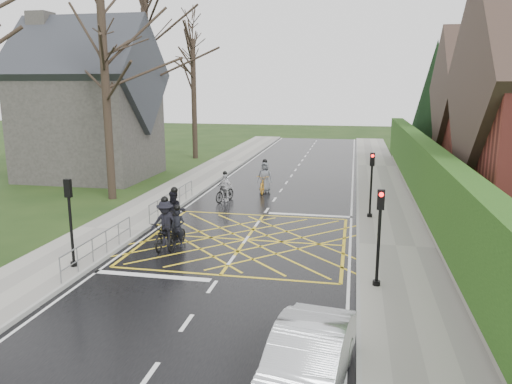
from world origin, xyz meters
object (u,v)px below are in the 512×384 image
(cyclist_front, at_px, (225,190))
(cyclist_lead, at_px, (265,181))
(cyclist_mid, at_px, (165,228))
(car, at_px, (307,362))
(cyclist_rear, at_px, (177,233))
(cyclist_back, at_px, (175,217))

(cyclist_front, relative_size, cyclist_lead, 0.85)
(cyclist_mid, distance_m, car, 10.68)
(cyclist_front, height_order, car, cyclist_front)
(cyclist_rear, bearing_deg, cyclist_front, 92.40)
(cyclist_lead, relative_size, car, 0.48)
(cyclist_back, bearing_deg, cyclist_mid, -102.48)
(cyclist_back, height_order, cyclist_lead, cyclist_back)
(cyclist_rear, distance_m, cyclist_front, 7.98)
(cyclist_rear, relative_size, cyclist_front, 1.01)
(cyclist_front, bearing_deg, cyclist_lead, 77.97)
(cyclist_lead, height_order, car, cyclist_lead)
(cyclist_mid, bearing_deg, cyclist_rear, 1.71)
(cyclist_front, xyz_separation_m, cyclist_lead, (1.72, 2.74, 0.07))
(cyclist_back, height_order, cyclist_mid, cyclist_back)
(cyclist_back, height_order, cyclist_front, cyclist_back)
(cyclist_front, height_order, cyclist_lead, cyclist_lead)
(cyclist_front, xyz_separation_m, car, (6.07, -16.56, 0.09))
(cyclist_front, distance_m, car, 17.64)
(cyclist_back, xyz_separation_m, cyclist_front, (0.54, 6.39, -0.16))
(cyclist_rear, relative_size, car, 0.41)
(cyclist_back, xyz_separation_m, cyclist_lead, (2.25, 9.12, -0.09))
(cyclist_mid, height_order, cyclist_front, cyclist_mid)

